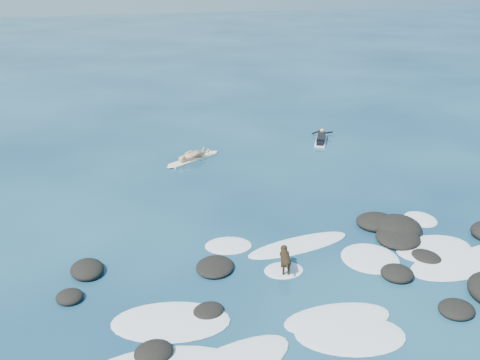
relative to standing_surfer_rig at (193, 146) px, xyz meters
name	(u,v)px	position (x,y,z in m)	size (l,w,h in m)	color
ground	(319,255)	(2.04, -8.82, -0.65)	(160.00, 160.00, 0.00)	#0A2642
reef_rocks	(391,259)	(3.81, -9.76, -0.53)	(13.73, 7.49, 0.58)	black
breaking_foam	(348,293)	(1.97, -10.82, -0.64)	(14.90, 7.11, 0.12)	white
standing_surfer_rig	(193,146)	(0.00, 0.00, 0.00)	(2.57, 1.75, 1.64)	#FCF2C9
paddling_surfer_rig	(321,138)	(6.32, 1.00, -0.51)	(1.50, 2.20, 0.40)	white
dog	(285,258)	(0.77, -9.41, -0.21)	(0.41, 1.03, 0.66)	black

